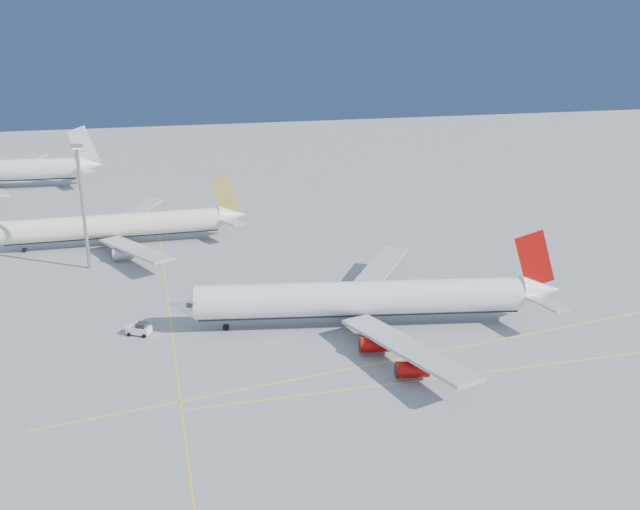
{
  "coord_description": "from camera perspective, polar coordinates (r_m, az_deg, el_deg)",
  "views": [
    {
      "loc": [
        -42.34,
        -99.58,
        50.11
      ],
      "look_at": [
        -11.24,
        24.59,
        7.0
      ],
      "focal_mm": 40.0,
      "sensor_mm": 36.0,
      "label": 1
    }
  ],
  "objects": [
    {
      "name": "airliner_virgin",
      "position": [
        120.15,
        3.9,
        -3.52
      ],
      "size": [
        66.22,
        58.84,
        16.39
      ],
      "rotation": [
        0.0,
        0.0,
        -0.17
      ],
      "color": "white",
      "rests_on": "ground"
    },
    {
      "name": "pushback_tug",
      "position": [
        121.83,
        -14.24,
        -5.77
      ],
      "size": [
        4.29,
        3.6,
        2.16
      ],
      "rotation": [
        0.0,
        0.0,
        -0.46
      ],
      "color": "white",
      "rests_on": "ground"
    },
    {
      "name": "ground",
      "position": [
        119.24,
        8.19,
        -6.44
      ],
      "size": [
        500.0,
        500.0,
        0.0
      ],
      "primitive_type": "plane",
      "color": "slate",
      "rests_on": "ground"
    },
    {
      "name": "airliner_etihad",
      "position": [
        168.83,
        -15.73,
        2.28
      ],
      "size": [
        58.43,
        54.14,
        15.29
      ],
      "rotation": [
        0.0,
        0.0,
        0.01
      ],
      "color": "beige",
      "rests_on": "ground"
    },
    {
      "name": "light_mast",
      "position": [
        152.34,
        -18.51,
        4.43
      ],
      "size": [
        2.24,
        2.24,
        25.92
      ],
      "color": "gray",
      "rests_on": "ground"
    },
    {
      "name": "taxiway_lines",
      "position": [
        120.38,
        0.51,
        -5.98
      ],
      "size": [
        118.86,
        140.0,
        0.02
      ],
      "color": "yellow",
      "rests_on": "ground"
    }
  ]
}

